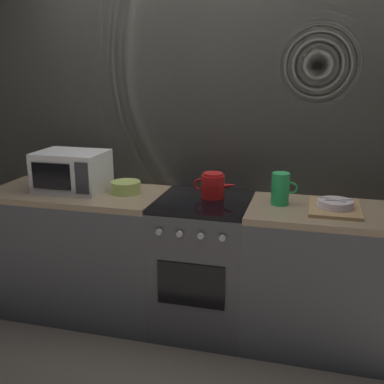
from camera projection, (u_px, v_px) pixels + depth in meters
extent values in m
plane|color=#6B6054|center=(202.00, 325.00, 3.18)|extent=(8.00, 8.00, 0.00)
cube|color=#B2AD9E|center=(214.00, 146.00, 3.16)|extent=(3.60, 0.05, 2.40)
cube|color=silver|center=(214.00, 146.00, 3.14)|extent=(3.58, 0.01, 2.39)
cube|color=#515459|center=(81.00, 254.00, 3.28)|extent=(1.20, 0.60, 0.86)
cube|color=#9E8466|center=(76.00, 194.00, 3.16)|extent=(1.20, 0.60, 0.04)
cube|color=#4C4C51|center=(203.00, 267.00, 3.06)|extent=(0.60, 0.60, 0.87)
cube|color=black|center=(203.00, 203.00, 2.94)|extent=(0.59, 0.59, 0.03)
cube|color=black|center=(191.00, 285.00, 2.77)|extent=(0.42, 0.01, 0.28)
cylinder|color=#B7B7BC|center=(159.00, 232.00, 2.72)|extent=(0.04, 0.02, 0.04)
cylinder|color=#B7B7BC|center=(180.00, 234.00, 2.69)|extent=(0.04, 0.02, 0.04)
cylinder|color=#B7B7BC|center=(201.00, 236.00, 2.66)|extent=(0.04, 0.02, 0.04)
cylinder|color=#B7B7BC|center=(222.00, 238.00, 2.62)|extent=(0.04, 0.02, 0.04)
cube|color=#515459|center=(344.00, 284.00, 2.84)|extent=(1.20, 0.60, 0.86)
cube|color=#9E8466|center=(350.00, 215.00, 2.72)|extent=(1.20, 0.60, 0.04)
cube|color=white|center=(72.00, 171.00, 3.14)|extent=(0.46, 0.34, 0.27)
cube|color=black|center=(51.00, 176.00, 2.99)|extent=(0.28, 0.01, 0.17)
cube|color=#333338|center=(82.00, 178.00, 2.94)|extent=(0.09, 0.01, 0.21)
cylinder|color=red|center=(213.00, 186.00, 2.97)|extent=(0.15, 0.15, 0.15)
cylinder|color=red|center=(213.00, 174.00, 2.95)|extent=(0.13, 0.13, 0.02)
cone|color=red|center=(230.00, 185.00, 2.94)|extent=(0.10, 0.04, 0.05)
torus|color=red|center=(200.00, 185.00, 2.99)|extent=(0.08, 0.01, 0.08)
cylinder|color=#B7D166|center=(126.00, 187.00, 3.09)|extent=(0.20, 0.20, 0.08)
cylinder|color=green|center=(280.00, 189.00, 2.82)|extent=(0.11, 0.11, 0.20)
torus|color=green|center=(291.00, 188.00, 2.80)|extent=(0.08, 0.01, 0.08)
cube|color=tan|center=(335.00, 208.00, 2.75)|extent=(0.30, 0.40, 0.02)
cylinder|color=silver|center=(335.00, 206.00, 2.72)|extent=(0.22, 0.22, 0.01)
cylinder|color=silver|center=(335.00, 204.00, 2.72)|extent=(0.21, 0.21, 0.01)
cylinder|color=silver|center=(335.00, 202.00, 2.72)|extent=(0.21, 0.21, 0.01)
cylinder|color=silver|center=(339.00, 200.00, 2.71)|extent=(0.16, 0.07, 0.01)
cube|color=silver|center=(332.00, 199.00, 2.73)|extent=(0.16, 0.09, 0.00)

